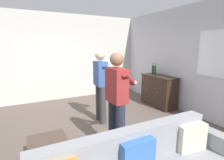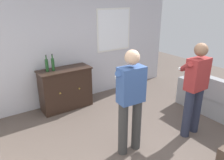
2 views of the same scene
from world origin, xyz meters
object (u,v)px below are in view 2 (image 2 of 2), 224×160
at_px(bottle_liquor_amber, 47,65).
at_px(sideboard_cabinet, 66,89).
at_px(person_standing_right, 195,86).
at_px(person_standing_left, 130,98).
at_px(bottle_wine_green, 53,64).

bearing_deg(bottle_liquor_amber, sideboard_cabinet, -7.20).
relative_size(bottle_liquor_amber, person_standing_right, 0.21).
relative_size(sideboard_cabinet, person_standing_left, 0.68).
bearing_deg(person_standing_left, sideboard_cabinet, 96.94).
height_order(sideboard_cabinet, person_standing_right, person_standing_right).
height_order(sideboard_cabinet, person_standing_left, person_standing_left).
bearing_deg(bottle_liquor_amber, person_standing_left, -73.69).
bearing_deg(sideboard_cabinet, person_standing_left, -83.06).
bearing_deg(person_standing_left, person_standing_right, -11.58).
relative_size(sideboard_cabinet, bottle_liquor_amber, 3.25).
distance_m(sideboard_cabinet, bottle_wine_green, 0.64).
xyz_separation_m(bottle_liquor_amber, person_standing_right, (1.81, -2.26, -0.12)).
bearing_deg(bottle_wine_green, bottle_liquor_amber, 171.78).
bearing_deg(person_standing_right, bottle_wine_green, 126.90).
xyz_separation_m(sideboard_cabinet, bottle_wine_green, (-0.23, 0.03, 0.60)).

